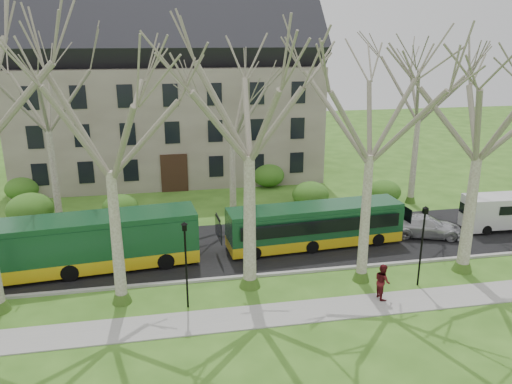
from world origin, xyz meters
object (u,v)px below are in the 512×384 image
bus_lead (81,243)px  sedan (425,226)px  van_a (504,212)px  bus_follow (315,225)px  pedestrian_b (382,281)px

bus_lead → sedan: 21.17m
sedan → van_a: bearing=-69.9°
bus_follow → sedan: bearing=-2.7°
sedan → van_a: (5.80, 0.21, 0.48)m
bus_follow → van_a: bus_follow is taller
bus_lead → bus_follow: bearing=-2.0°
pedestrian_b → sedan: bearing=-42.6°
pedestrian_b → bus_lead: bearing=66.8°
bus_lead → bus_follow: bus_lead is taller
bus_lead → sedan: size_ratio=2.68×
sedan → pedestrian_b: bearing=156.8°
bus_lead → van_a: bus_lead is taller
bus_follow → van_a: bearing=-2.3°
bus_follow → sedan: bus_follow is taller
bus_lead → bus_follow: 13.66m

